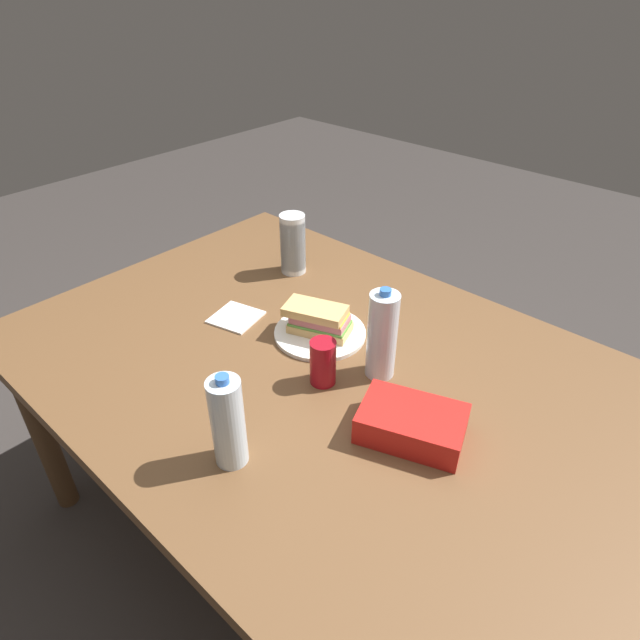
% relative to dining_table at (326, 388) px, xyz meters
% --- Properties ---
extents(ground_plane, '(8.00, 8.00, 0.00)m').
position_rel_dining_table_xyz_m(ground_plane, '(0.00, 0.00, -0.67)').
color(ground_plane, '#383330').
extents(dining_table, '(1.74, 1.18, 0.75)m').
position_rel_dining_table_xyz_m(dining_table, '(0.00, 0.00, 0.00)').
color(dining_table, brown).
rests_on(dining_table, ground_plane).
extents(paper_plate, '(0.26, 0.26, 0.01)m').
position_rel_dining_table_xyz_m(paper_plate, '(0.11, -0.10, 0.08)').
color(paper_plate, white).
rests_on(paper_plate, dining_table).
extents(sandwich, '(0.20, 0.15, 0.08)m').
position_rel_dining_table_xyz_m(sandwich, '(0.11, -0.09, 0.13)').
color(sandwich, '#DBB26B').
rests_on(sandwich, paper_plate).
extents(soda_can_red, '(0.07, 0.07, 0.12)m').
position_rel_dining_table_xyz_m(soda_can_red, '(-0.03, 0.05, 0.13)').
color(soda_can_red, maroon).
rests_on(soda_can_red, dining_table).
extents(chip_bag, '(0.27, 0.22, 0.07)m').
position_rel_dining_table_xyz_m(chip_bag, '(-0.30, 0.05, 0.11)').
color(chip_bag, red).
rests_on(chip_bag, dining_table).
extents(water_bottle_tall, '(0.07, 0.07, 0.25)m').
position_rel_dining_table_xyz_m(water_bottle_tall, '(-0.12, -0.07, 0.19)').
color(water_bottle_tall, silver).
rests_on(water_bottle_tall, dining_table).
extents(plastic_cup_stack, '(0.08, 0.08, 0.20)m').
position_rel_dining_table_xyz_m(plastic_cup_stack, '(0.43, -0.31, 0.18)').
color(plastic_cup_stack, silver).
rests_on(plastic_cup_stack, dining_table).
extents(water_bottle_spare, '(0.07, 0.07, 0.23)m').
position_rel_dining_table_xyz_m(water_bottle_spare, '(-0.06, 0.37, 0.18)').
color(water_bottle_spare, silver).
rests_on(water_bottle_spare, dining_table).
extents(paper_napkin, '(0.16, 0.16, 0.01)m').
position_rel_dining_table_xyz_m(paper_napkin, '(0.35, 0.01, 0.08)').
color(paper_napkin, white).
rests_on(paper_napkin, dining_table).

